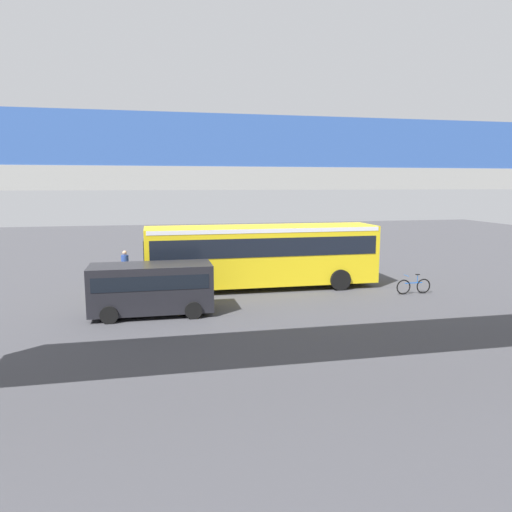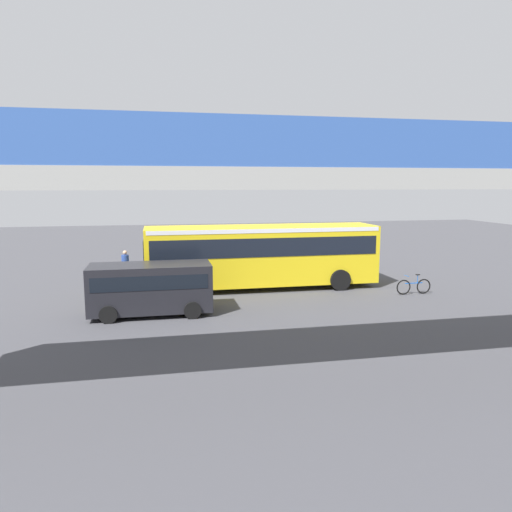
# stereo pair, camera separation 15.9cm
# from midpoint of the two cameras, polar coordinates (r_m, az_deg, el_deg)

# --- Properties ---
(ground) EXTENTS (80.00, 80.00, 0.00)m
(ground) POSITION_cam_midpoint_polar(r_m,az_deg,el_deg) (24.74, 0.61, -3.65)
(ground) COLOR #424247
(city_bus) EXTENTS (11.54, 2.85, 3.15)m
(city_bus) POSITION_cam_midpoint_polar(r_m,az_deg,el_deg) (24.09, 0.53, 0.57)
(city_bus) COLOR yellow
(city_bus) RESTS_ON ground
(parked_van) EXTENTS (4.80, 2.17, 2.05)m
(parked_van) POSITION_cam_midpoint_polar(r_m,az_deg,el_deg) (19.75, -12.54, -3.47)
(parked_van) COLOR black
(parked_van) RESTS_ON ground
(bicycle_blue) EXTENTS (1.77, 0.44, 0.96)m
(bicycle_blue) POSITION_cam_midpoint_polar(r_m,az_deg,el_deg) (24.22, 18.01, -3.43)
(bicycle_blue) COLOR black
(bicycle_blue) RESTS_ON ground
(pedestrian) EXTENTS (0.38, 0.38, 1.79)m
(pedestrian) POSITION_cam_midpoint_polar(r_m,az_deg,el_deg) (26.09, -15.42, -1.34)
(pedestrian) COLOR #2D2D38
(pedestrian) RESTS_ON ground
(traffic_sign) EXTENTS (0.08, 0.60, 2.80)m
(traffic_sign) POSITION_cam_midpoint_polar(r_m,az_deg,el_deg) (28.76, 8.74, 1.78)
(traffic_sign) COLOR slate
(traffic_sign) RESTS_ON ground
(lane_dash_leftmost) EXTENTS (2.00, 0.20, 0.01)m
(lane_dash_leftmost) POSITION_cam_midpoint_polar(r_m,az_deg,el_deg) (28.21, 7.43, -2.20)
(lane_dash_leftmost) COLOR silver
(lane_dash_leftmost) RESTS_ON ground
(lane_dash_left) EXTENTS (2.00, 0.20, 0.01)m
(lane_dash_left) POSITION_cam_midpoint_polar(r_m,az_deg,el_deg) (27.16, -0.56, -2.54)
(lane_dash_left) COLOR silver
(lane_dash_left) RESTS_ON ground
(lane_dash_centre) EXTENTS (2.00, 0.20, 0.01)m
(lane_dash_centre) POSITION_cam_midpoint_polar(r_m,az_deg,el_deg) (26.66, -9.02, -2.86)
(lane_dash_centre) COLOR silver
(lane_dash_centre) RESTS_ON ground
(pedestrian_overpass) EXTENTS (26.47, 2.60, 6.69)m
(pedestrian_overpass) POSITION_cam_midpoint_polar(r_m,az_deg,el_deg) (12.80, 12.57, 7.05)
(pedestrian_overpass) COLOR #9E9E99
(pedestrian_overpass) RESTS_ON ground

